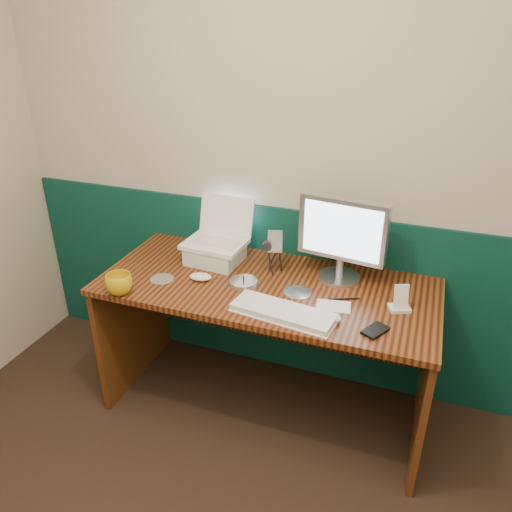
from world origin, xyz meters
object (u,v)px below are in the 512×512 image
at_px(mug, 119,284).
at_px(camcorder, 275,254).
at_px(desk, 266,348).
at_px(monitor, 342,240).
at_px(laptop, 214,223).
at_px(keyboard, 283,313).

relative_size(mug, camcorder, 0.63).
height_order(desk, monitor, monitor).
distance_m(monitor, camcorder, 0.34).
relative_size(desk, mug, 13.00).
bearing_deg(laptop, keyboard, -33.56).
xyz_separation_m(laptop, monitor, (0.64, 0.04, -0.01)).
bearing_deg(mug, camcorder, 36.10).
height_order(laptop, mug, laptop).
xyz_separation_m(laptop, camcorder, (0.32, -0.00, -0.12)).
xyz_separation_m(monitor, keyboard, (-0.16, -0.40, -0.20)).
relative_size(laptop, keyboard, 0.67).
bearing_deg(keyboard, monitor, 76.05).
xyz_separation_m(laptop, mug, (-0.28, -0.44, -0.17)).
relative_size(desk, keyboard, 3.58).
height_order(monitor, mug, monitor).
height_order(keyboard, mug, mug).
bearing_deg(monitor, mug, -144.75).
xyz_separation_m(desk, keyboard, (0.15, -0.23, 0.39)).
distance_m(laptop, mug, 0.55).
bearing_deg(keyboard, mug, -166.30).
xyz_separation_m(keyboard, camcorder, (-0.16, 0.36, 0.08)).
distance_m(laptop, monitor, 0.64).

